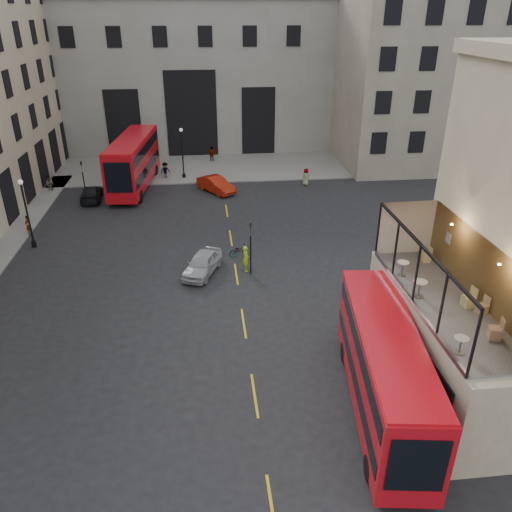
{
  "coord_description": "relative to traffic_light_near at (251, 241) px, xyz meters",
  "views": [
    {
      "loc": [
        -3.87,
        -17.96,
        16.3
      ],
      "look_at": [
        -1.0,
        8.62,
        3.0
      ],
      "focal_mm": 35.0,
      "sensor_mm": 36.0,
      "label": 1
    }
  ],
  "objects": [
    {
      "name": "pedestrian_c",
      "position": [
        -1.82,
        28.0,
        -1.51
      ],
      "size": [
        1.11,
        0.54,
        1.84
      ],
      "primitive_type": "imported",
      "rotation": [
        0.0,
        0.0,
        3.05
      ],
      "color": "gray",
      "rests_on": "ground"
    },
    {
      "name": "bus_near",
      "position": [
        4.5,
        -13.43,
        -0.01
      ],
      "size": [
        3.87,
        10.99,
        4.3
      ],
      "color": "red",
      "rests_on": "ground"
    },
    {
      "name": "cafe_chair_c",
      "position": [
        8.34,
        -12.47,
        2.45
      ],
      "size": [
        0.52,
        0.52,
        0.92
      ],
      "color": "#DAC67E",
      "rests_on": "cafe_floor"
    },
    {
      "name": "host_frontage",
      "position": [
        7.5,
        -12.0,
        -0.17
      ],
      "size": [
        3.0,
        11.0,
        4.5
      ],
      "primitive_type": "cube",
      "color": "beige",
      "rests_on": "ground"
    },
    {
      "name": "cafe_table_near",
      "position": [
        6.42,
        -15.58,
        2.63
      ],
      "size": [
        0.54,
        0.54,
        0.68
      ],
      "color": "beige",
      "rests_on": "cafe_floor"
    },
    {
      "name": "pedestrian_a",
      "position": [
        -18.0,
        18.95,
        -1.61
      ],
      "size": [
        0.92,
        0.8,
        1.64
      ],
      "primitive_type": "imported",
      "rotation": [
        0.0,
        0.0,
        -0.25
      ],
      "color": "gray",
      "rests_on": "ground"
    },
    {
      "name": "building_right",
      "position": [
        21.0,
        27.97,
        7.97
      ],
      "size": [
        16.6,
        18.6,
        20.0
      ],
      "color": "#A39783",
      "rests_on": "ground"
    },
    {
      "name": "cafe_table_mid",
      "position": [
        6.51,
        -11.47,
        2.7
      ],
      "size": [
        0.64,
        0.64,
        0.8
      ],
      "color": "silver",
      "rests_on": "cafe_floor"
    },
    {
      "name": "street_lamp_a",
      "position": [
        -16.0,
        6.0,
        -0.03
      ],
      "size": [
        0.36,
        0.36,
        5.33
      ],
      "color": "black",
      "rests_on": "ground"
    },
    {
      "name": "cafe_chair_d",
      "position": [
        8.3,
        -8.13,
        2.42
      ],
      "size": [
        0.41,
        0.41,
        0.8
      ],
      "color": "tan",
      "rests_on": "cafe_floor"
    },
    {
      "name": "car_b",
      "position": [
        -1.75,
        17.25,
        -1.67
      ],
      "size": [
        3.92,
        4.66,
        1.5
      ],
      "primitive_type": "imported",
      "rotation": [
        0.0,
        0.0,
        0.61
      ],
      "color": "#A01C09",
      "rests_on": "ground"
    },
    {
      "name": "bus_far",
      "position": [
        -9.77,
        19.61,
        0.39
      ],
      "size": [
        4.08,
        12.76,
        5.01
      ],
      "color": "red",
      "rests_on": "ground"
    },
    {
      "name": "cafe_floor",
      "position": [
        7.5,
        -12.0,
        2.12
      ],
      "size": [
        3.0,
        10.0,
        0.1
      ],
      "primitive_type": "cube",
      "color": "slate",
      "rests_on": "host_frontage"
    },
    {
      "name": "street_lamp_b",
      "position": [
        -5.0,
        22.0,
        -0.03
      ],
      "size": [
        0.36,
        0.36,
        5.33
      ],
      "color": "black",
      "rests_on": "ground"
    },
    {
      "name": "traffic_light_near",
      "position": [
        0.0,
        0.0,
        0.0
      ],
      "size": [
        0.16,
        0.2,
        3.8
      ],
      "color": "black",
      "rests_on": "ground"
    },
    {
      "name": "traffic_light_far",
      "position": [
        -14.0,
        16.0,
        0.0
      ],
      "size": [
        0.16,
        0.2,
        3.8
      ],
      "color": "black",
      "rests_on": "ground"
    },
    {
      "name": "cafe_chair_b",
      "position": [
        8.64,
        -13.09,
        2.42
      ],
      "size": [
        0.48,
        0.48,
        0.82
      ],
      "color": "tan",
      "rests_on": "cafe_floor"
    },
    {
      "name": "pavement_far",
      "position": [
        -5.0,
        26.0,
        -2.36
      ],
      "size": [
        40.0,
        12.0,
        0.12
      ],
      "primitive_type": "cube",
      "color": "slate",
      "rests_on": "ground"
    },
    {
      "name": "cyclist",
      "position": [
        -0.29,
        0.47,
        -1.5
      ],
      "size": [
        0.48,
        0.7,
        1.84
      ],
      "primitive_type": "imported",
      "rotation": [
        0.0,
        0.0,
        1.63
      ],
      "color": "#B5DE17",
      "rests_on": "ground"
    },
    {
      "name": "pedestrian_d",
      "position": [
        7.47,
        18.38,
        -1.55
      ],
      "size": [
        1.0,
        1.0,
        1.75
      ],
      "primitive_type": "imported",
      "rotation": [
        0.0,
        0.0,
        2.36
      ],
      "color": "gray",
      "rests_on": "ground"
    },
    {
      "name": "cafe_chair_a",
      "position": [
        8.22,
        -14.86,
        2.46
      ],
      "size": [
        0.56,
        0.56,
        0.93
      ],
      "color": "tan",
      "rests_on": "cafe_floor"
    },
    {
      "name": "car_a",
      "position": [
        -3.27,
        0.43,
        -1.7
      ],
      "size": [
        3.21,
        4.59,
        1.45
      ],
      "primitive_type": "imported",
      "rotation": [
        0.0,
        0.0,
        -0.39
      ],
      "color": "#A8ABB1",
      "rests_on": "ground"
    },
    {
      "name": "bicycle",
      "position": [
        -0.56,
        2.88,
        -1.99
      ],
      "size": [
        1.74,
        1.2,
        0.87
      ],
      "primitive_type": "imported",
      "rotation": [
        0.0,
        0.0,
        1.99
      ],
      "color": "gray",
      "rests_on": "ground"
    },
    {
      "name": "pedestrian_e",
      "position": [
        -16.97,
        8.33,
        -1.59
      ],
      "size": [
        0.58,
        0.71,
        1.68
      ],
      "primitive_type": "imported",
      "rotation": [
        0.0,
        0.0,
        4.37
      ],
      "color": "gray",
      "rests_on": "ground"
    },
    {
      "name": "gateway",
      "position": [
        -4.0,
        35.99,
        6.96
      ],
      "size": [
        35.0,
        10.6,
        18.0
      ],
      "color": "#9A988F",
      "rests_on": "ground"
    },
    {
      "name": "cafe_table_far",
      "position": [
        6.52,
        -9.42,
        2.65
      ],
      "size": [
        0.57,
        0.57,
        0.71
      ],
      "color": "silver",
      "rests_on": "cafe_floor"
    },
    {
      "name": "car_c",
      "position": [
        -13.53,
        16.21,
        -1.78
      ],
      "size": [
        2.14,
        4.56,
        1.29
      ],
      "primitive_type": "imported",
      "rotation": [
        0.0,
        0.0,
        3.22
      ],
      "color": "black",
      "rests_on": "ground"
    },
    {
      "name": "pedestrian_b",
      "position": [
        -6.93,
        22.11,
        -1.54
      ],
      "size": [
        1.32,
        1.17,
        1.77
      ],
      "primitive_type": "imported",
      "rotation": [
        0.0,
        0.0,
        0.56
      ],
      "color": "gray",
      "rests_on": "ground"
    },
    {
      "name": "ground",
      "position": [
        1.0,
        -12.0,
        -2.42
      ],
      "size": [
        140.0,
        140.0,
        0.0
      ],
      "primitive_type": "plane",
      "color": "black",
      "rests_on": "ground"
    }
  ]
}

